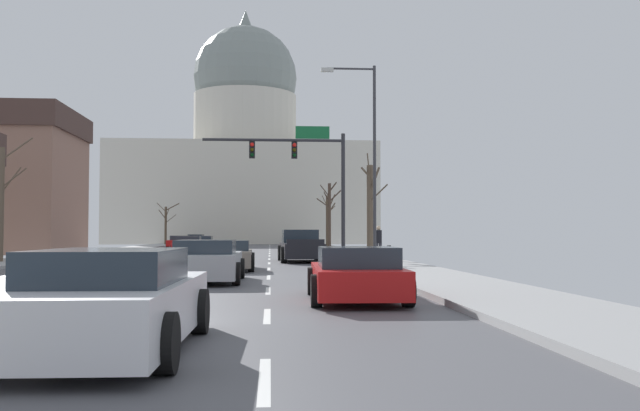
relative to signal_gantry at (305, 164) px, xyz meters
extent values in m
cube|color=#515156|center=(-5.45, -12.42, -5.32)|extent=(14.00, 180.00, 0.06)
cube|color=yellow|center=(-5.57, -12.42, -5.28)|extent=(0.10, 176.40, 0.00)
cube|color=yellow|center=(-5.33, -12.42, -5.28)|extent=(0.10, 176.40, 0.00)
cube|color=silver|center=(-1.95, -31.32, -5.28)|extent=(0.12, 2.20, 0.00)
cube|color=silver|center=(-1.95, -26.12, -5.28)|extent=(0.12, 2.20, 0.00)
cube|color=silver|center=(-1.95, -20.92, -5.28)|extent=(0.12, 2.20, 0.00)
cube|color=silver|center=(-1.95, -15.72, -5.28)|extent=(0.12, 2.20, 0.00)
cube|color=silver|center=(-1.95, -10.52, -5.28)|extent=(0.12, 2.20, 0.00)
cube|color=silver|center=(-1.95, -5.32, -5.28)|extent=(0.12, 2.20, 0.00)
cube|color=silver|center=(-1.95, -0.12, -5.28)|extent=(0.12, 2.20, 0.00)
cube|color=silver|center=(-1.95, 5.08, -5.28)|extent=(0.12, 2.20, 0.00)
cube|color=silver|center=(-1.95, 10.28, -5.28)|extent=(0.12, 2.20, 0.00)
cube|color=silver|center=(-1.95, 15.48, -5.28)|extent=(0.12, 2.20, 0.00)
cube|color=silver|center=(-1.95, 20.68, -5.28)|extent=(0.12, 2.20, 0.00)
cube|color=silver|center=(-1.95, 25.88, -5.28)|extent=(0.12, 2.20, 0.00)
cube|color=silver|center=(-1.95, 31.08, -5.28)|extent=(0.12, 2.20, 0.00)
cube|color=silver|center=(-1.95, 36.28, -5.28)|extent=(0.12, 2.20, 0.00)
cube|color=silver|center=(-1.95, 41.48, -5.28)|extent=(0.12, 2.20, 0.00)
cube|color=silver|center=(-1.95, 46.68, -5.28)|extent=(0.12, 2.20, 0.00)
cube|color=silver|center=(-1.95, 51.88, -5.28)|extent=(0.12, 2.20, 0.00)
cube|color=silver|center=(-8.95, -15.72, -5.28)|extent=(0.12, 2.20, 0.00)
cube|color=silver|center=(-8.95, -10.52, -5.28)|extent=(0.12, 2.20, 0.00)
cube|color=silver|center=(-8.95, -5.32, -5.28)|extent=(0.12, 2.20, 0.00)
cube|color=silver|center=(-8.95, -0.12, -5.28)|extent=(0.12, 2.20, 0.00)
cube|color=silver|center=(-8.95, 5.08, -5.28)|extent=(0.12, 2.20, 0.00)
cube|color=silver|center=(-8.95, 10.28, -5.28)|extent=(0.12, 2.20, 0.00)
cube|color=silver|center=(-8.95, 15.48, -5.28)|extent=(0.12, 2.20, 0.00)
cube|color=silver|center=(-8.95, 20.68, -5.28)|extent=(0.12, 2.20, 0.00)
cube|color=silver|center=(-8.95, 25.88, -5.28)|extent=(0.12, 2.20, 0.00)
cube|color=silver|center=(-8.95, 31.08, -5.28)|extent=(0.12, 2.20, 0.00)
cube|color=silver|center=(-8.95, 36.28, -5.28)|extent=(0.12, 2.20, 0.00)
cube|color=silver|center=(-8.95, 41.48, -5.28)|extent=(0.12, 2.20, 0.00)
cube|color=silver|center=(-8.95, 46.68, -5.28)|extent=(0.12, 2.20, 0.00)
cube|color=silver|center=(-8.95, 51.88, -5.28)|extent=(0.12, 2.20, 0.00)
cube|color=#989898|center=(3.05, -12.42, -5.22)|extent=(3.00, 180.00, 0.14)
cylinder|color=#28282D|center=(2.15, 0.01, -1.72)|extent=(0.22, 0.22, 6.85)
cylinder|color=#28282D|center=(-1.75, 0.01, 1.30)|extent=(7.80, 0.16, 0.16)
cube|color=black|center=(-0.58, 0.01, 0.74)|extent=(0.32, 0.28, 0.92)
sphere|color=red|center=(-0.58, -0.15, 1.02)|extent=(0.22, 0.22, 0.22)
sphere|color=#332B05|center=(-0.58, -0.15, 0.74)|extent=(0.22, 0.22, 0.22)
sphere|color=black|center=(-0.58, -0.15, 0.46)|extent=(0.22, 0.22, 0.22)
cube|color=black|center=(-2.92, 0.01, 0.74)|extent=(0.32, 0.28, 0.92)
sphere|color=red|center=(-2.92, -0.15, 1.02)|extent=(0.22, 0.22, 0.22)
sphere|color=#332B05|center=(-2.92, -0.15, 0.74)|extent=(0.22, 0.22, 0.22)
sphere|color=black|center=(-2.92, -0.15, 0.46)|extent=(0.22, 0.22, 0.22)
cube|color=#146033|center=(0.44, 0.03, 1.75)|extent=(1.90, 0.06, 0.70)
cylinder|color=#333338|center=(2.75, -7.68, -0.74)|extent=(0.14, 0.14, 8.82)
cylinder|color=#333338|center=(1.69, -7.68, 3.52)|extent=(2.13, 0.09, 0.09)
cube|color=#B2B2AD|center=(0.62, -7.68, 3.45)|extent=(0.56, 0.24, 0.16)
cube|color=beige|center=(-5.45, 57.80, 1.31)|extent=(35.01, 18.74, 13.20)
cylinder|color=beige|center=(-5.45, 57.80, 11.59)|extent=(14.19, 14.19, 7.36)
sphere|color=gray|center=(-5.45, 57.80, 17.78)|extent=(14.34, 14.34, 14.34)
cone|color=gray|center=(-5.45, 57.80, 26.15)|extent=(1.80, 1.80, 2.40)
cube|color=black|center=(-0.35, -3.67, -4.71)|extent=(2.07, 5.54, 0.71)
cube|color=#1E2833|center=(-0.38, -2.90, -4.02)|extent=(1.81, 1.92, 0.68)
cube|color=black|center=(-0.27, -6.35, -4.25)|extent=(1.76, 0.15, 0.22)
cylinder|color=black|center=(-1.36, -2.05, -4.89)|extent=(0.30, 0.81, 0.80)
cylinder|color=black|center=(0.55, -1.99, -4.89)|extent=(0.30, 0.81, 0.80)
cylinder|color=black|center=(-1.26, -5.34, -4.89)|extent=(0.30, 0.81, 0.80)
cylinder|color=black|center=(0.65, -5.28, -4.89)|extent=(0.30, 0.81, 0.80)
cube|color=#6B6056|center=(-3.51, -11.14, -4.83)|extent=(1.85, 4.72, 0.60)
cube|color=#232D38|center=(-3.50, -11.33, -4.33)|extent=(1.59, 2.10, 0.39)
cylinder|color=black|center=(-4.41, -9.71, -4.97)|extent=(0.23, 0.64, 0.64)
cylinder|color=black|center=(-2.65, -9.67, -4.97)|extent=(0.23, 0.64, 0.64)
cylinder|color=black|center=(-4.36, -12.61, -4.97)|extent=(0.23, 0.64, 0.64)
cylinder|color=black|center=(-2.60, -12.58, -4.97)|extent=(0.23, 0.64, 0.64)
cube|color=#9EA3A8|center=(-3.75, -17.64, -4.78)|extent=(1.86, 4.64, 0.69)
cube|color=#232D38|center=(-3.75, -18.10, -4.24)|extent=(1.63, 2.14, 0.39)
cylinder|color=black|center=(-4.66, -16.20, -4.97)|extent=(0.22, 0.64, 0.64)
cylinder|color=black|center=(-2.82, -16.21, -4.97)|extent=(0.22, 0.64, 0.64)
cylinder|color=black|center=(-4.67, -19.07, -4.97)|extent=(0.22, 0.64, 0.64)
cylinder|color=black|center=(-2.83, -19.08, -4.97)|extent=(0.22, 0.64, 0.64)
cube|color=#B71414|center=(-0.06, -23.48, -4.84)|extent=(1.92, 4.41, 0.57)
cube|color=#232D38|center=(-0.07, -23.85, -4.35)|extent=(1.63, 2.04, 0.42)
cylinder|color=black|center=(-0.92, -22.11, -4.97)|extent=(0.24, 0.65, 0.64)
cylinder|color=black|center=(0.87, -22.16, -4.97)|extent=(0.24, 0.65, 0.64)
cylinder|color=black|center=(-1.00, -24.80, -4.97)|extent=(0.24, 0.65, 0.64)
cylinder|color=black|center=(0.79, -24.86, -4.97)|extent=(0.24, 0.65, 0.64)
cube|color=silver|center=(-3.81, -29.58, -4.79)|extent=(1.85, 4.65, 0.68)
cube|color=#232D38|center=(-3.81, -29.79, -4.24)|extent=(1.59, 2.27, 0.40)
cylinder|color=black|center=(-4.66, -28.14, -4.97)|extent=(0.23, 0.64, 0.64)
cylinder|color=black|center=(-2.90, -28.17, -4.97)|extent=(0.23, 0.64, 0.64)
cylinder|color=black|center=(-2.96, -31.03, -4.97)|extent=(0.23, 0.64, 0.64)
cube|color=#B71414|center=(-7.37, 8.39, -4.82)|extent=(1.96, 4.62, 0.60)
cube|color=#232D38|center=(-7.38, 8.66, -4.29)|extent=(1.65, 2.19, 0.46)
cylinder|color=black|center=(-6.42, 7.02, -4.97)|extent=(0.25, 0.65, 0.64)
cylinder|color=black|center=(-8.21, 6.95, -4.97)|extent=(0.25, 0.65, 0.64)
cylinder|color=black|center=(-6.54, 9.84, -4.97)|extent=(0.25, 0.65, 0.64)
cylinder|color=black|center=(-8.32, 9.77, -4.97)|extent=(0.25, 0.65, 0.64)
cube|color=#9EA3A8|center=(-7.28, 16.47, -4.81)|extent=(1.88, 4.58, 0.63)
cube|color=#232D38|center=(-7.28, 16.80, -4.29)|extent=(1.63, 2.26, 0.40)
cylinder|color=black|center=(-6.35, 15.08, -4.97)|extent=(0.23, 0.64, 0.64)
cylinder|color=black|center=(-8.15, 15.05, -4.97)|extent=(0.23, 0.64, 0.64)
cylinder|color=black|center=(-6.40, 17.90, -4.97)|extent=(0.23, 0.64, 0.64)
cylinder|color=black|center=(-8.20, 17.87, -4.97)|extent=(0.23, 0.64, 0.64)
cube|color=#B71414|center=(-10.62, 29.13, -4.83)|extent=(1.94, 4.57, 0.59)
cube|color=#232D38|center=(-10.62, 29.37, -4.33)|extent=(1.66, 2.10, 0.42)
cylinder|color=black|center=(-9.74, 27.71, -4.97)|extent=(0.24, 0.65, 0.64)
cylinder|color=black|center=(-11.57, 27.75, -4.97)|extent=(0.24, 0.65, 0.64)
cylinder|color=black|center=(-9.67, 30.51, -4.97)|extent=(0.24, 0.65, 0.64)
cylinder|color=black|center=(-11.50, 30.56, -4.97)|extent=(0.24, 0.65, 0.64)
cube|color=black|center=(-10.40, 41.21, -4.82)|extent=(1.93, 4.74, 0.62)
cube|color=#232D38|center=(-10.39, 41.61, -4.27)|extent=(1.64, 2.09, 0.47)
cylinder|color=black|center=(-9.54, 39.73, -4.97)|extent=(0.24, 0.65, 0.64)
cylinder|color=black|center=(-11.34, 39.78, -4.97)|extent=(0.24, 0.65, 0.64)
cylinder|color=black|center=(-9.46, 42.64, -4.97)|extent=(0.24, 0.65, 0.64)
cylinder|color=black|center=(-11.26, 42.69, -4.97)|extent=(0.24, 0.65, 0.64)
cylinder|color=brown|center=(2.93, -4.98, -2.85)|extent=(0.31, 0.31, 4.60)
cylinder|color=brown|center=(3.27, -5.48, -1.94)|extent=(0.77, 1.08, 0.82)
cylinder|color=brown|center=(2.81, -5.37, -0.63)|extent=(0.30, 0.85, 1.16)
cylinder|color=brown|center=(2.80, -4.49, -0.86)|extent=(0.37, 1.06, 0.62)
cylinder|color=brown|center=(3.11, -5.29, -1.32)|extent=(0.50, 0.75, 1.25)
cylinder|color=brown|center=(-14.20, -5.76, -2.53)|extent=(0.31, 0.31, 5.22)
cylinder|color=brown|center=(-13.69, -5.23, 0.08)|extent=(1.10, 1.16, 1.22)
cylinder|color=brown|center=(-13.90, -5.37, -1.41)|extent=(0.69, 0.86, 1.31)
cylinder|color=brown|center=(-13.63, -5.79, -1.34)|extent=(1.18, 0.13, 0.96)
cylinder|color=#4C3D2D|center=(3.53, 27.09, -2.72)|extent=(0.32, 0.32, 4.85)
cylinder|color=#4C3D2D|center=(3.90, 27.24, -1.64)|extent=(0.82, 0.39, 0.77)
cylinder|color=#4C3D2D|center=(3.84, 26.68, -1.59)|extent=(0.78, 0.95, 1.16)
cylinder|color=#4C3D2D|center=(3.25, 26.70, -0.89)|extent=(0.64, 0.85, 1.07)
cylinder|color=#4C3D2D|center=(3.69, 27.76, -1.88)|extent=(0.41, 1.41, 1.12)
cylinder|color=#4C3D2D|center=(3.82, 26.59, -1.04)|extent=(0.73, 1.12, 1.63)
cylinder|color=#4C3D2D|center=(-13.82, 41.59, -3.01)|extent=(0.27, 0.27, 4.28)
cylinder|color=#4C3D2D|center=(-14.41, 42.13, -0.91)|extent=(1.27, 1.15, 1.12)
cylinder|color=#4C3D2D|center=(-13.19, 41.22, -2.24)|extent=(1.33, 0.82, 0.98)
cylinder|color=#4C3D2D|center=(-13.57, 41.09, -1.65)|extent=(0.59, 1.08, 1.03)
cylinder|color=#4C3D2D|center=(-14.18, 41.35, -1.75)|extent=(0.84, 0.62, 1.09)
cylinder|color=#4C3D2D|center=(-13.10, 41.83, -0.86)|extent=(1.54, 0.61, 0.91)
cylinder|color=#423328|center=(3.31, 22.50, -2.31)|extent=(0.28, 0.28, 5.68)
cylinder|color=#423328|center=(2.89, 22.21, -0.16)|extent=(0.95, 0.68, 1.06)
cylinder|color=#423328|center=(2.73, 22.07, -1.23)|extent=(1.27, 0.96, 0.83)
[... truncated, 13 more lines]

